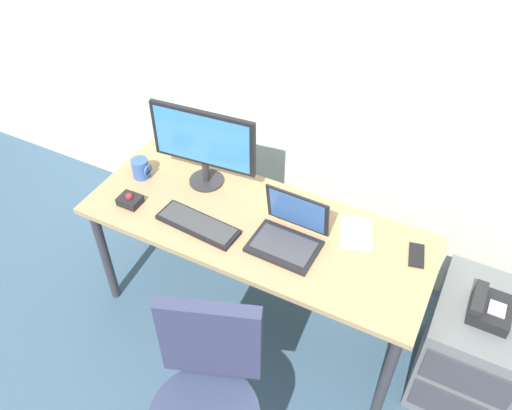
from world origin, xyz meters
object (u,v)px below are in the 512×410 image
(file_cabinet, at_px, (470,348))
(cell_phone, at_px, (416,255))
(keyboard, at_px, (198,224))
(desk_phone, at_px, (489,308))
(trackball_mouse, at_px, (130,200))
(laptop, at_px, (289,233))
(coffee_mug, at_px, (141,168))
(paper_notepad, at_px, (356,233))
(monitor_main, at_px, (203,143))
(office_chair, at_px, (208,410))

(file_cabinet, bearing_deg, cell_phone, 171.06)
(keyboard, bearing_deg, desk_phone, 9.22)
(trackball_mouse, height_order, cell_phone, trackball_mouse)
(laptop, height_order, coffee_mug, laptop)
(keyboard, bearing_deg, paper_notepad, 23.42)
(monitor_main, relative_size, coffee_mug, 5.16)
(coffee_mug, bearing_deg, cell_phone, 4.24)
(desk_phone, xyz_separation_m, trackball_mouse, (-1.71, -0.23, 0.10))
(laptop, xyz_separation_m, paper_notepad, (0.26, 0.19, -0.05))
(desk_phone, xyz_separation_m, cell_phone, (-0.35, 0.07, 0.09))
(office_chair, bearing_deg, cell_phone, 59.53)
(cell_phone, bearing_deg, coffee_mug, 171.17)
(desk_phone, xyz_separation_m, keyboard, (-1.33, -0.22, 0.10))
(monitor_main, xyz_separation_m, trackball_mouse, (-0.25, -0.32, -0.23))
(file_cabinet, distance_m, keyboard, 1.42)
(office_chair, relative_size, cell_phone, 6.66)
(desk_phone, bearing_deg, cell_phone, 168.27)
(coffee_mug, distance_m, paper_notepad, 1.15)
(desk_phone, relative_size, monitor_main, 0.37)
(file_cabinet, xyz_separation_m, coffee_mug, (-1.79, -0.05, 0.47))
(file_cabinet, distance_m, desk_phone, 0.34)
(file_cabinet, distance_m, coffee_mug, 1.85)
(file_cabinet, relative_size, monitor_main, 1.10)
(desk_phone, bearing_deg, monitor_main, 176.71)
(laptop, xyz_separation_m, coffee_mug, (-0.88, 0.08, -0.00))
(file_cabinet, relative_size, trackball_mouse, 5.47)
(keyboard, bearing_deg, file_cabinet, 9.85)
(coffee_mug, height_order, paper_notepad, coffee_mug)
(desk_phone, bearing_deg, laptop, -173.17)
(coffee_mug, bearing_deg, trackball_mouse, -69.73)
(office_chair, xyz_separation_m, paper_notepad, (0.26, 0.94, 0.29))
(keyboard, height_order, paper_notepad, keyboard)
(monitor_main, bearing_deg, file_cabinet, -2.63)
(coffee_mug, relative_size, cell_phone, 0.75)
(desk_phone, distance_m, cell_phone, 0.37)
(desk_phone, xyz_separation_m, laptop, (-0.90, -0.11, 0.14))
(paper_notepad, relative_size, cell_phone, 1.46)
(file_cabinet, height_order, keyboard, keyboard)
(trackball_mouse, height_order, coffee_mug, coffee_mug)
(laptop, relative_size, coffee_mug, 2.99)
(laptop, bearing_deg, coffee_mug, 175.13)
(desk_phone, bearing_deg, coffee_mug, -178.94)
(desk_phone, xyz_separation_m, office_chair, (-0.90, -0.86, -0.21))
(file_cabinet, relative_size, laptop, 1.90)
(desk_phone, distance_m, office_chair, 1.27)
(paper_notepad, bearing_deg, keyboard, -156.58)
(file_cabinet, height_order, trackball_mouse, trackball_mouse)
(trackball_mouse, bearing_deg, monitor_main, 51.74)
(office_chair, height_order, laptop, laptop)
(cell_phone, bearing_deg, laptop, -174.84)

